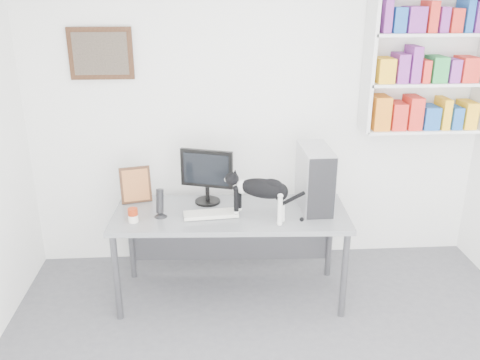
{
  "coord_description": "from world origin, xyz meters",
  "views": [
    {
      "loc": [
        -0.44,
        -2.33,
        2.4
      ],
      "look_at": [
        -0.19,
        1.53,
        0.93
      ],
      "focal_mm": 38.0,
      "sensor_mm": 36.0,
      "label": 1
    }
  ],
  "objects_px": {
    "bookshelf": "(428,59)",
    "keyboard": "(211,214)",
    "desk": "(231,255)",
    "leaning_print": "(136,184)",
    "pc_tower": "(315,178)",
    "speaker": "(160,203)",
    "monitor": "(207,176)",
    "cat": "(261,199)",
    "soup_can": "(133,215)"
  },
  "relations": [
    {
      "from": "bookshelf",
      "to": "keyboard",
      "type": "relative_size",
      "value": 2.99
    },
    {
      "from": "desk",
      "to": "keyboard",
      "type": "distance_m",
      "value": 0.43
    },
    {
      "from": "bookshelf",
      "to": "leaning_print",
      "type": "height_order",
      "value": "bookshelf"
    },
    {
      "from": "pc_tower",
      "to": "speaker",
      "type": "xyz_separation_m",
      "value": [
        -1.2,
        -0.11,
        -0.13
      ]
    },
    {
      "from": "monitor",
      "to": "keyboard",
      "type": "relative_size",
      "value": 1.11
    },
    {
      "from": "keyboard",
      "to": "cat",
      "type": "relative_size",
      "value": 0.74
    },
    {
      "from": "soup_can",
      "to": "speaker",
      "type": "bearing_deg",
      "value": 22.03
    },
    {
      "from": "leaning_print",
      "to": "cat",
      "type": "bearing_deg",
      "value": -36.43
    },
    {
      "from": "keyboard",
      "to": "soup_can",
      "type": "xyz_separation_m",
      "value": [
        -0.58,
        -0.07,
        0.04
      ]
    },
    {
      "from": "speaker",
      "to": "cat",
      "type": "relative_size",
      "value": 0.42
    },
    {
      "from": "bookshelf",
      "to": "soup_can",
      "type": "distance_m",
      "value": 2.72
    },
    {
      "from": "monitor",
      "to": "cat",
      "type": "relative_size",
      "value": 0.82
    },
    {
      "from": "bookshelf",
      "to": "cat",
      "type": "relative_size",
      "value": 2.22
    },
    {
      "from": "monitor",
      "to": "leaning_print",
      "type": "height_order",
      "value": "monitor"
    },
    {
      "from": "bookshelf",
      "to": "soup_can",
      "type": "xyz_separation_m",
      "value": [
        -2.41,
        -0.69,
        -1.04
      ]
    },
    {
      "from": "bookshelf",
      "to": "soup_can",
      "type": "bearing_deg",
      "value": -164.01
    },
    {
      "from": "desk",
      "to": "soup_can",
      "type": "height_order",
      "value": "soup_can"
    },
    {
      "from": "bookshelf",
      "to": "pc_tower",
      "type": "distance_m",
      "value": 1.41
    },
    {
      "from": "bookshelf",
      "to": "monitor",
      "type": "relative_size",
      "value": 2.71
    },
    {
      "from": "keyboard",
      "to": "speaker",
      "type": "height_order",
      "value": "speaker"
    },
    {
      "from": "speaker",
      "to": "cat",
      "type": "xyz_separation_m",
      "value": [
        0.76,
        -0.1,
        0.06
      ]
    },
    {
      "from": "leaning_print",
      "to": "keyboard",
      "type": "bearing_deg",
      "value": -41.57
    },
    {
      "from": "desk",
      "to": "keyboard",
      "type": "height_order",
      "value": "keyboard"
    },
    {
      "from": "monitor",
      "to": "speaker",
      "type": "relative_size",
      "value": 1.97
    },
    {
      "from": "bookshelf",
      "to": "speaker",
      "type": "relative_size",
      "value": 5.32
    },
    {
      "from": "keyboard",
      "to": "leaning_print",
      "type": "height_order",
      "value": "leaning_print"
    },
    {
      "from": "bookshelf",
      "to": "desk",
      "type": "height_order",
      "value": "bookshelf"
    },
    {
      "from": "speaker",
      "to": "leaning_print",
      "type": "height_order",
      "value": "leaning_print"
    },
    {
      "from": "desk",
      "to": "monitor",
      "type": "height_order",
      "value": "monitor"
    },
    {
      "from": "desk",
      "to": "keyboard",
      "type": "relative_size",
      "value": 4.4
    },
    {
      "from": "desk",
      "to": "soup_can",
      "type": "relative_size",
      "value": 16.73
    },
    {
      "from": "pc_tower",
      "to": "speaker",
      "type": "distance_m",
      "value": 1.22
    },
    {
      "from": "monitor",
      "to": "speaker",
      "type": "bearing_deg",
      "value": -126.3
    },
    {
      "from": "keyboard",
      "to": "speaker",
      "type": "xyz_separation_m",
      "value": [
        -0.38,
        0.01,
        0.1
      ]
    },
    {
      "from": "cat",
      "to": "pc_tower",
      "type": "bearing_deg",
      "value": 50.85
    },
    {
      "from": "monitor",
      "to": "cat",
      "type": "bearing_deg",
      "value": -23.46
    },
    {
      "from": "keyboard",
      "to": "pc_tower",
      "type": "xyz_separation_m",
      "value": [
        0.82,
        0.12,
        0.23
      ]
    },
    {
      "from": "desk",
      "to": "keyboard",
      "type": "xyz_separation_m",
      "value": [
        -0.15,
        -0.07,
        0.4
      ]
    },
    {
      "from": "desk",
      "to": "keyboard",
      "type": "bearing_deg",
      "value": -154.38
    },
    {
      "from": "leaning_print",
      "to": "desk",
      "type": "bearing_deg",
      "value": -32.22
    },
    {
      "from": "bookshelf",
      "to": "monitor",
      "type": "distance_m",
      "value": 2.08
    },
    {
      "from": "speaker",
      "to": "bookshelf",
      "type": "bearing_deg",
      "value": 32.49
    },
    {
      "from": "leaning_print",
      "to": "cat",
      "type": "height_order",
      "value": "cat"
    },
    {
      "from": "desk",
      "to": "monitor",
      "type": "relative_size",
      "value": 3.98
    },
    {
      "from": "monitor",
      "to": "leaning_print",
      "type": "distance_m",
      "value": 0.59
    },
    {
      "from": "monitor",
      "to": "leaning_print",
      "type": "bearing_deg",
      "value": -167.1
    },
    {
      "from": "cat",
      "to": "keyboard",
      "type": "bearing_deg",
      "value": -168.74
    },
    {
      "from": "bookshelf",
      "to": "speaker",
      "type": "height_order",
      "value": "bookshelf"
    },
    {
      "from": "desk",
      "to": "monitor",
      "type": "xyz_separation_m",
      "value": [
        -0.18,
        0.2,
        0.61
      ]
    },
    {
      "from": "soup_can",
      "to": "keyboard",
      "type": "bearing_deg",
      "value": 6.84
    }
  ]
}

